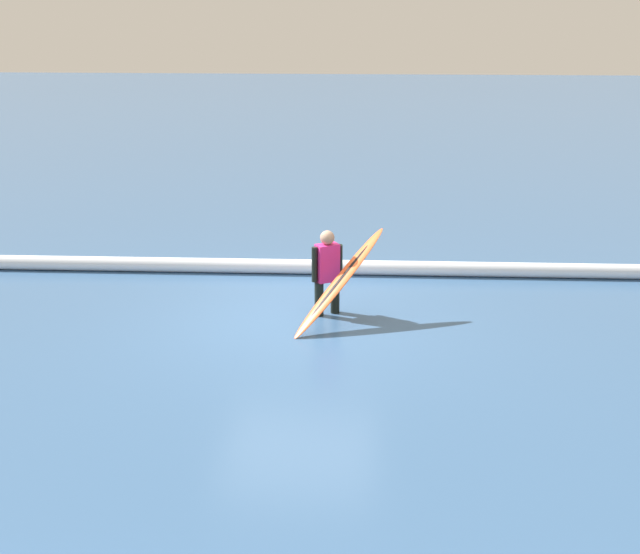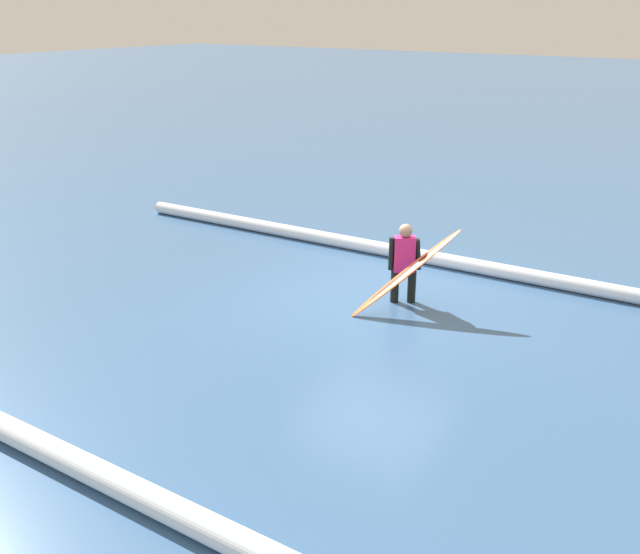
{
  "view_description": "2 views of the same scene",
  "coord_description": "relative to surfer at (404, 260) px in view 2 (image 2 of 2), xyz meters",
  "views": [
    {
      "loc": [
        -1.25,
        10.34,
        4.21
      ],
      "look_at": [
        -0.45,
        1.24,
        1.08
      ],
      "focal_mm": 40.59,
      "sensor_mm": 36.0,
      "label": 1
    },
    {
      "loc": [
        -5.42,
        9.76,
        4.61
      ],
      "look_at": [
        -0.15,
        1.9,
        1.02
      ],
      "focal_mm": 40.06,
      "sensor_mm": 36.0,
      "label": 2
    }
  ],
  "objects": [
    {
      "name": "ground_plane",
      "position": [
        0.44,
        0.14,
        -0.74
      ],
      "size": [
        130.34,
        130.34,
        0.0
      ],
      "primitive_type": "plane",
      "color": "#375B87"
    },
    {
      "name": "surfer",
      "position": [
        0.0,
        0.0,
        0.0
      ],
      "size": [
        0.46,
        0.38,
        1.35
      ],
      "rotation": [
        0.0,
        0.0,
        0.54
      ],
      "color": "black",
      "rests_on": "ground_plane"
    },
    {
      "name": "surfboard",
      "position": [
        -0.22,
        0.36,
        -0.08
      ],
      "size": [
        1.42,
        1.48,
        1.37
      ],
      "color": "#E55926",
      "rests_on": "ground_plane"
    },
    {
      "name": "wave_crest_foreground",
      "position": [
        -1.09,
        -2.0,
        -0.61
      ],
      "size": [
        17.02,
        0.93,
        0.27
      ],
      "primitive_type": "cylinder",
      "rotation": [
        0.0,
        1.57,
        0.04
      ],
      "color": "white",
      "rests_on": "ground_plane"
    }
  ]
}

